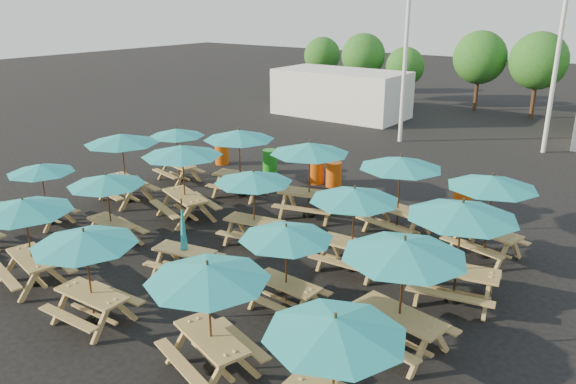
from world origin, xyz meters
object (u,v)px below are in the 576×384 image
Objects in this scene: picnic_unit_10 at (253,180)px; picnic_unit_17 at (404,253)px; picnic_unit_5 at (107,183)px; picnic_unit_9 at (184,244)px; picnic_unit_11 at (310,151)px; picnic_unit_12 at (208,277)px; picnic_unit_14 at (354,198)px; picnic_unit_18 at (462,215)px; picnic_unit_6 at (182,154)px; picnic_unit_16 at (335,332)px; waste_bin_0 at (222,153)px; waste_bin_4 at (462,200)px; waste_bin_3 at (334,174)px; picnic_unit_8 at (85,242)px; picnic_unit_2 at (122,142)px; picnic_unit_1 at (41,171)px; picnic_unit_7 at (239,138)px; picnic_unit_4 at (24,210)px; picnic_unit_13 at (286,236)px; waste_bin_2 at (316,171)px; picnic_unit_19 at (492,185)px; picnic_unit_15 at (401,166)px; picnic_unit_3 at (177,135)px; waste_bin_1 at (270,161)px.

picnic_unit_10 is 0.90× the size of picnic_unit_17.
picnic_unit_9 is at bearing 6.44° from picnic_unit_5.
picnic_unit_12 is (3.14, -8.00, -0.21)m from picnic_unit_11.
picnic_unit_18 is (2.82, 0.01, 0.19)m from picnic_unit_14.
picnic_unit_14 is at bearing 20.03° from picnic_unit_6.
picnic_unit_16 is 16.88m from waste_bin_0.
picnic_unit_9 is 9.71m from waste_bin_4.
picnic_unit_12 reaches higher than waste_bin_3.
picnic_unit_8 is at bearing -101.74° from picnic_unit_10.
picnic_unit_5 is at bearing -33.89° from picnic_unit_2.
picnic_unit_10 is 6.12m from picnic_unit_12.
picnic_unit_2 is 10.67m from picnic_unit_12.
waste_bin_4 is (7.46, 8.63, -1.43)m from picnic_unit_5.
picnic_unit_1 is 0.83× the size of picnic_unit_14.
picnic_unit_7 is 6.94m from picnic_unit_14.
picnic_unit_9 reaches higher than waste_bin_4.
picnic_unit_1 is at bearing -118.74° from picnic_unit_6.
picnic_unit_13 is (5.92, 2.79, -0.18)m from picnic_unit_4.
picnic_unit_5 is 7.08m from picnic_unit_12.
waste_bin_3 is (1.96, 11.28, -1.55)m from picnic_unit_4.
picnic_unit_8 is 13.08m from waste_bin_0.
picnic_unit_13 reaches higher than waste_bin_2.
picnic_unit_7 is at bearing 152.76° from picnic_unit_14.
picnic_unit_16 is (6.25, -2.70, 1.13)m from picnic_unit_9.
picnic_unit_16 is at bearing -75.45° from picnic_unit_17.
picnic_unit_7 is 1.01× the size of picnic_unit_19.
picnic_unit_15 is 9.01m from picnic_unit_16.
picnic_unit_2 is 9.25m from picnic_unit_14.
picnic_unit_13 is 0.79× the size of picnic_unit_15.
picnic_unit_14 reaches higher than picnic_unit_10.
picnic_unit_3 is 1.14× the size of picnic_unit_13.
picnic_unit_2 is at bearing 132.24° from picnic_unit_4.
picnic_unit_6 is at bearing 156.73° from picnic_unit_12.
waste_bin_2 is (1.19, 11.23, -1.55)m from picnic_unit_4.
picnic_unit_3 is at bearing 124.71° from picnic_unit_4.
picnic_unit_7 is at bearing 151.60° from picnic_unit_18.
picnic_unit_16 is at bearing -51.60° from picnic_unit_10.
picnic_unit_12 reaches higher than picnic_unit_3.
picnic_unit_1 reaches higher than waste_bin_3.
picnic_unit_17 is 8.81m from waste_bin_4.
picnic_unit_18 is at bearing -0.12° from picnic_unit_3.
waste_bin_4 is (10.42, 3.13, -1.41)m from picnic_unit_3.
picnic_unit_13 is 0.75× the size of picnic_unit_18.
picnic_unit_3 is at bearing 144.66° from picnic_unit_16.
picnic_unit_11 reaches higher than picnic_unit_17.
waste_bin_1 is at bearing 177.08° from picnic_unit_19.
picnic_unit_12 is at bearing -18.93° from picnic_unit_2.
waste_bin_1 is at bearing 138.14° from picnic_unit_14.
picnic_unit_12 is 1.18× the size of picnic_unit_14.
picnic_unit_19 is at bearing -22.79° from waste_bin_3.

